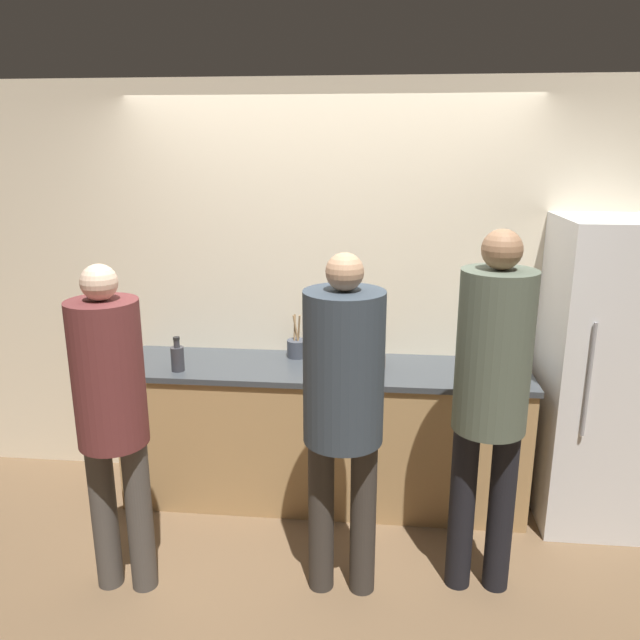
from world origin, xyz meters
TOP-DOWN VIEW (x-y plane):
  - ground_plane at (0.00, 0.00)m, footprint 14.00×14.00m
  - wall_back at (0.00, 0.65)m, footprint 5.20×0.06m
  - counter at (0.00, 0.35)m, footprint 2.50×0.63m
  - refrigerator at (1.66, 0.30)m, footprint 0.68×0.67m
  - person_left at (-0.93, -0.61)m, footprint 0.34×0.34m
  - person_center at (0.18, -0.52)m, footprint 0.38×0.38m
  - person_right at (0.88, -0.43)m, footprint 0.35×0.35m
  - fruit_bowl at (0.24, 0.34)m, footprint 0.28×0.28m
  - utensil_crock at (-0.18, 0.49)m, footprint 0.13×0.13m
  - bottle_dark at (-0.86, 0.17)m, footprint 0.08×0.08m
  - bottle_green at (0.90, 0.27)m, footprint 0.06×0.06m
  - cup_yellow at (0.11, 0.52)m, footprint 0.09×0.09m

SIDE VIEW (x-z plane):
  - ground_plane at x=0.00m, z-range 0.00..0.00m
  - counter at x=0.00m, z-range 0.00..0.90m
  - refrigerator at x=1.66m, z-range 0.00..1.83m
  - fruit_bowl at x=0.24m, z-range 0.88..1.00m
  - cup_yellow at x=0.11m, z-range 0.90..1.00m
  - bottle_green at x=0.90m, z-range 0.88..1.03m
  - utensil_crock at x=-0.18m, z-range 0.82..1.10m
  - bottle_dark at x=-0.86m, z-range 0.88..1.09m
  - person_left at x=-0.93m, z-range 0.16..1.85m
  - person_center at x=0.18m, z-range 0.19..1.94m
  - person_right at x=0.88m, z-range 0.19..2.04m
  - wall_back at x=0.00m, z-range 0.00..2.60m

